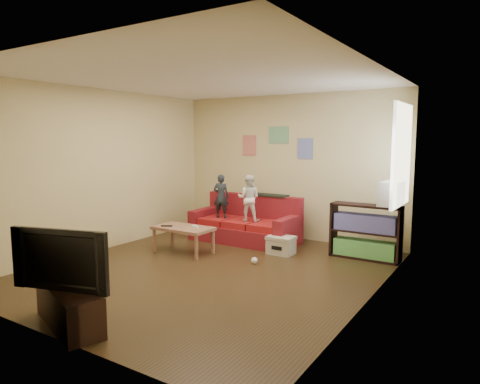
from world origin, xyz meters
The scene contains 17 objects.
room_shell centered at (0.00, 0.00, 1.35)m, with size 4.52×5.02×2.72m.
sofa centered at (-0.50, 1.81, 0.29)m, with size 1.96×0.90×0.86m.
child_a centered at (-0.95, 1.64, 0.82)m, with size 0.30×0.19×0.81m, color #1E252D.
child_b centered at (-0.35, 1.64, 0.83)m, with size 0.41×0.32×0.83m, color white.
coffee_table centered at (-0.93, 0.52, 0.38)m, with size 0.98×0.54×0.44m.
remote centered at (-1.18, 0.40, 0.45)m, with size 0.19×0.05×0.02m, color black.
game_controller centered at (-0.73, 0.57, 0.46)m, with size 0.15×0.04×0.03m, color white.
bookshelf centered at (1.70, 1.80, 0.38)m, with size 1.08×0.32×0.86m.
window centered at (2.22, 1.65, 1.64)m, with size 0.04×1.08×1.48m, color white.
ac_unit centered at (2.10, 1.65, 1.08)m, with size 0.28×0.55×0.35m, color #B7B2A3.
artwork_left centered at (-0.85, 2.48, 1.75)m, with size 0.30×0.01×0.40m, color #D87266.
artwork_center centered at (-0.20, 2.48, 1.95)m, with size 0.42×0.01×0.32m, color #72B27F.
artwork_right centered at (0.35, 2.48, 1.70)m, with size 0.30×0.01×0.38m, color #727FCC.
file_box centered at (0.47, 1.32, 0.15)m, with size 0.43×0.33×0.30m.
tv_stand centered at (-0.10, -2.25, 0.20)m, with size 1.08×0.36×0.40m, color black.
television centered at (-0.10, -2.25, 0.71)m, with size 1.07×0.14×0.61m, color black.
tissue centered at (0.38, 0.61, 0.05)m, with size 0.10×0.10×0.10m, color white.
Camera 1 is at (3.55, -4.81, 1.88)m, focal length 32.00 mm.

